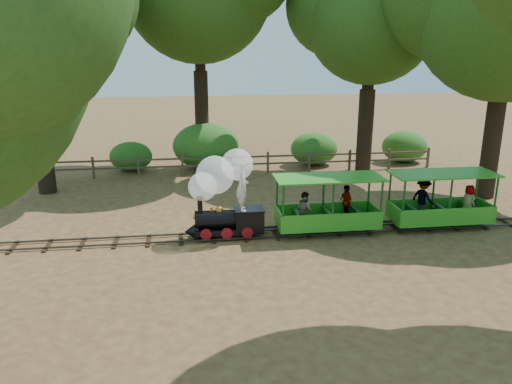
{
  "coord_description": "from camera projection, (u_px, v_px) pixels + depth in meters",
  "views": [
    {
      "loc": [
        -2.61,
        -14.69,
        5.88
      ],
      "look_at": [
        -0.57,
        0.5,
        1.32
      ],
      "focal_mm": 35.0,
      "sensor_mm": 36.0,
      "label": 1
    }
  ],
  "objects": [
    {
      "name": "shrub_mid_e",
      "position": [
        314.0,
        149.0,
        25.02
      ],
      "size": [
        2.38,
        1.83,
        1.64
      ],
      "primitive_type": "ellipsoid",
      "color": "#2D6B1E",
      "rests_on": "ground"
    },
    {
      "name": "oak_nw",
      "position": [
        25.0,
        10.0,
        18.63
      ],
      "size": [
        8.56,
        7.54,
        10.18
      ],
      "color": "#2D2116",
      "rests_on": "ground"
    },
    {
      "name": "track",
      "position": [
        276.0,
        233.0,
        15.94
      ],
      "size": [
        22.0,
        1.0,
        0.1
      ],
      "color": "#3F3D3A",
      "rests_on": "ground"
    },
    {
      "name": "fence",
      "position": [
        247.0,
        161.0,
        23.4
      ],
      "size": [
        18.1,
        0.1,
        1.0
      ],
      "color": "brown",
      "rests_on": "ground"
    },
    {
      "name": "carriage_rear",
      "position": [
        439.0,
        204.0,
        16.44
      ],
      "size": [
        3.4,
        1.39,
        1.77
      ],
      "color": "green",
      "rests_on": "track"
    },
    {
      "name": "carriage_front",
      "position": [
        327.0,
        211.0,
        15.95
      ],
      "size": [
        3.4,
        1.39,
        1.77
      ],
      "color": "green",
      "rests_on": "track"
    },
    {
      "name": "shrub_east",
      "position": [
        405.0,
        146.0,
        25.63
      ],
      "size": [
        2.37,
        1.82,
        1.64
      ],
      "primitive_type": "ellipsoid",
      "color": "#2D6B1E",
      "rests_on": "ground"
    },
    {
      "name": "ground",
      "position": [
        276.0,
        235.0,
        15.96
      ],
      "size": [
        90.0,
        90.0,
        0.0
      ],
      "primitive_type": "plane",
      "color": "#996E41",
      "rests_on": "ground"
    },
    {
      "name": "oak_ne",
      "position": [
        371.0,
        11.0,
        21.79
      ],
      "size": [
        7.26,
        6.39,
        9.88
      ],
      "color": "#2D2116",
      "rests_on": "ground"
    },
    {
      "name": "shrub_west",
      "position": [
        131.0,
        156.0,
        23.9
      ],
      "size": [
        2.03,
        1.56,
        1.4
      ],
      "primitive_type": "ellipsoid",
      "color": "#2D6B1E",
      "rests_on": "ground"
    },
    {
      "name": "locomotive",
      "position": [
        222.0,
        188.0,
        15.34
      ],
      "size": [
        2.5,
        1.18,
        2.88
      ],
      "color": "black",
      "rests_on": "ground"
    },
    {
      "name": "shrub_mid_w",
      "position": [
        206.0,
        146.0,
        24.24
      ],
      "size": [
        3.23,
        2.48,
        2.23
      ],
      "primitive_type": "ellipsoid",
      "color": "#2D6B1E",
      "rests_on": "ground"
    }
  ]
}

